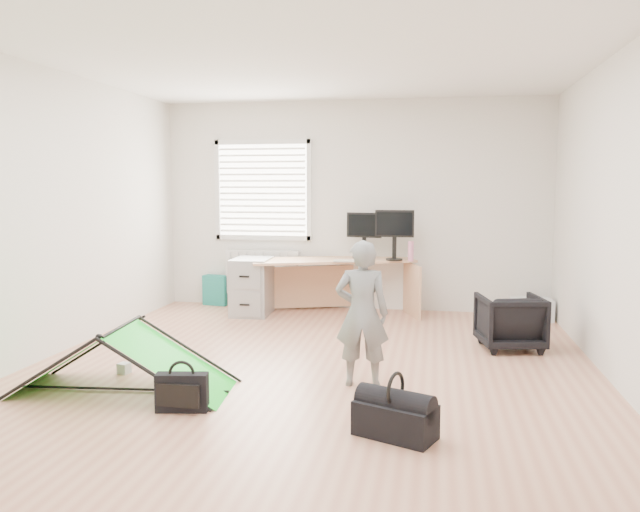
% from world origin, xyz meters
% --- Properties ---
extents(ground, '(5.50, 5.50, 0.00)m').
position_xyz_m(ground, '(0.00, 0.00, 0.00)').
color(ground, tan).
rests_on(ground, ground).
extents(back_wall, '(5.00, 0.02, 2.70)m').
position_xyz_m(back_wall, '(0.00, 2.75, 1.35)').
color(back_wall, silver).
rests_on(back_wall, ground).
extents(window, '(1.20, 0.06, 1.20)m').
position_xyz_m(window, '(-1.20, 2.71, 1.55)').
color(window, silver).
rests_on(window, back_wall).
extents(radiator, '(1.00, 0.12, 0.60)m').
position_xyz_m(radiator, '(-1.20, 2.67, 0.45)').
color(radiator, silver).
rests_on(radiator, back_wall).
extents(desk, '(2.13, 1.30, 0.69)m').
position_xyz_m(desk, '(-0.21, 2.38, 0.35)').
color(desk, tan).
rests_on(desk, ground).
extents(filing_cabinet, '(0.48, 0.63, 0.71)m').
position_xyz_m(filing_cabinet, '(-1.18, 2.11, 0.35)').
color(filing_cabinet, '#989A9D').
rests_on(filing_cabinet, ground).
extents(monitor_left, '(0.46, 0.19, 0.43)m').
position_xyz_m(monitor_left, '(0.19, 2.45, 0.91)').
color(monitor_left, black).
rests_on(monitor_left, desk).
extents(monitor_right, '(0.48, 0.11, 0.45)m').
position_xyz_m(monitor_right, '(0.57, 2.37, 0.92)').
color(monitor_right, black).
rests_on(monitor_right, desk).
extents(keyboard, '(0.41, 0.17, 0.02)m').
position_xyz_m(keyboard, '(0.05, 2.12, 0.70)').
color(keyboard, beige).
rests_on(keyboard, desk).
extents(thermos, '(0.09, 0.09, 0.24)m').
position_xyz_m(thermos, '(0.77, 2.31, 0.81)').
color(thermos, '#D17599').
rests_on(thermos, desk).
extents(office_chair, '(0.69, 0.70, 0.54)m').
position_xyz_m(office_chair, '(1.80, 0.96, 0.27)').
color(office_chair, black).
rests_on(office_chair, ground).
extents(person, '(0.45, 0.31, 1.18)m').
position_xyz_m(person, '(0.50, -0.44, 0.59)').
color(person, slate).
rests_on(person, ground).
extents(kite, '(1.74, 0.90, 0.52)m').
position_xyz_m(kite, '(-1.32, -0.92, 0.26)').
color(kite, '#14D222').
rests_on(kite, ground).
extents(storage_crate, '(0.49, 0.37, 0.26)m').
position_xyz_m(storage_crate, '(2.22, 2.39, 0.13)').
color(storage_crate, silver).
rests_on(storage_crate, ground).
extents(tote_bag, '(0.36, 0.20, 0.40)m').
position_xyz_m(tote_bag, '(-1.85, 2.63, 0.20)').
color(tote_bag, '#1E8479').
rests_on(tote_bag, ground).
extents(laptop_bag, '(0.38, 0.17, 0.28)m').
position_xyz_m(laptop_bag, '(-0.70, -1.26, 0.14)').
color(laptop_bag, black).
rests_on(laptop_bag, ground).
extents(white_box, '(0.11, 0.11, 0.09)m').
position_xyz_m(white_box, '(-1.55, -0.49, 0.04)').
color(white_box, silver).
rests_on(white_box, ground).
extents(duffel_bag, '(0.57, 0.44, 0.22)m').
position_xyz_m(duffel_bag, '(0.83, -1.44, 0.11)').
color(duffel_bag, black).
rests_on(duffel_bag, ground).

